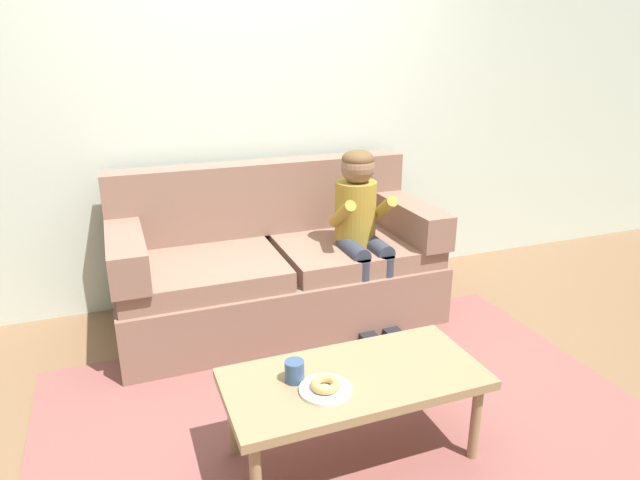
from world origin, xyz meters
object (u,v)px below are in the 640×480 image
(person_child, at_px, (361,221))
(donut, at_px, (326,384))
(coffee_table, at_px, (354,384))
(mug, at_px, (294,371))
(couch, at_px, (276,267))

(person_child, distance_m, donut, 1.45)
(coffee_table, height_order, donut, donut)
(person_child, bearing_deg, mug, -125.68)
(couch, relative_size, person_child, 1.81)
(couch, bearing_deg, mug, -103.54)
(coffee_table, bearing_deg, mug, 169.13)
(couch, height_order, donut, couch)
(mug, bearing_deg, coffee_table, -10.87)
(couch, relative_size, donut, 16.58)
(coffee_table, distance_m, mug, 0.26)
(couch, xyz_separation_m, coffee_table, (-0.08, -1.39, 0.02))
(donut, distance_m, mug, 0.14)
(person_child, relative_size, donut, 9.18)
(mug, bearing_deg, couch, 76.46)
(couch, xyz_separation_m, donut, (-0.23, -1.45, 0.10))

